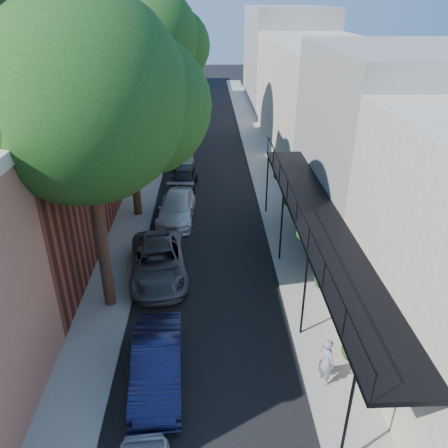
{
  "coord_description": "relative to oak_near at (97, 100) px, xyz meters",
  "views": [
    {
      "loc": [
        0.1,
        -3.93,
        10.72
      ],
      "look_at": [
        0.7,
        11.35,
        2.8
      ],
      "focal_mm": 35.0,
      "sensor_mm": 36.0,
      "label": 1
    }
  ],
  "objects": [
    {
      "name": "road_surface",
      "position": [
        3.37,
        19.74,
        -7.87
      ],
      "size": [
        6.0,
        64.0,
        0.01
      ],
      "primitive_type": "cube",
      "color": "black",
      "rests_on": "ground"
    },
    {
      "name": "sidewalk_left",
      "position": [
        -0.63,
        19.74,
        -7.82
      ],
      "size": [
        2.0,
        64.0,
        0.12
      ],
      "primitive_type": "cube",
      "color": "gray",
      "rests_on": "ground"
    },
    {
      "name": "sidewalk_right",
      "position": [
        7.37,
        19.74,
        -7.82
      ],
      "size": [
        2.0,
        64.0,
        0.12
      ],
      "primitive_type": "cube",
      "color": "gray",
      "rests_on": "ground"
    },
    {
      "name": "buildings_left",
      "position": [
        -5.93,
        18.5,
        -2.94
      ],
      "size": [
        10.1,
        59.1,
        12.0
      ],
      "color": "#B2765B",
      "rests_on": "ground"
    },
    {
      "name": "buildings_right",
      "position": [
        12.36,
        19.23,
        -3.45
      ],
      "size": [
        9.8,
        55.0,
        10.0
      ],
      "color": "beige",
      "rests_on": "ground"
    },
    {
      "name": "oak_near",
      "position": [
        0.0,
        0.0,
        0.0
      ],
      "size": [
        7.48,
        6.8,
        11.42
      ],
      "color": "#382416",
      "rests_on": "ground"
    },
    {
      "name": "oak_mid",
      "position": [
        -0.05,
        7.97,
        -0.82
      ],
      "size": [
        6.6,
        6.0,
        10.2
      ],
      "color": "#382416",
      "rests_on": "ground"
    },
    {
      "name": "oak_far",
      "position": [
        0.01,
        17.01,
        0.38
      ],
      "size": [
        7.7,
        7.0,
        11.9
      ],
      "color": "#382416",
      "rests_on": "ground"
    },
    {
      "name": "parked_car_b",
      "position": [
        1.8,
        -4.16,
        -7.18
      ],
      "size": [
        1.7,
        4.33,
        1.4
      ],
      "primitive_type": "imported",
      "rotation": [
        0.0,
        0.0,
        0.05
      ],
      "color": "#13163C",
      "rests_on": "ground"
    },
    {
      "name": "parked_car_c",
      "position": [
        1.28,
        1.71,
        -7.18
      ],
      "size": [
        2.87,
        5.27,
        1.4
      ],
      "primitive_type": "imported",
      "rotation": [
        0.0,
        0.0,
        0.11
      ],
      "color": "#505257",
      "rests_on": "ground"
    },
    {
      "name": "parked_car_d",
      "position": [
        1.74,
        7.19,
        -7.22
      ],
      "size": [
        2.09,
        4.66,
        1.32
      ],
      "primitive_type": "imported",
      "rotation": [
        0.0,
        0.0,
        -0.05
      ],
      "color": "silver",
      "rests_on": "ground"
    },
    {
      "name": "parked_car_e",
      "position": [
        1.97,
        11.64,
        -7.24
      ],
      "size": [
        1.73,
        3.82,
        1.27
      ],
      "primitive_type": "imported",
      "rotation": [
        0.0,
        0.0,
        -0.06
      ],
      "color": "black",
      "rests_on": "ground"
    },
    {
      "name": "parked_car_f",
      "position": [
        1.57,
        16.43,
        -7.18
      ],
      "size": [
        1.91,
        4.35,
        1.39
      ],
      "primitive_type": "imported",
      "rotation": [
        0.0,
        0.0,
        0.11
      ],
      "color": "#6A665A",
      "rests_on": "ground"
    },
    {
      "name": "parked_car_g",
      "position": [
        0.77,
        21.29,
        -7.2
      ],
      "size": [
        2.47,
        5.0,
        1.37
      ],
      "primitive_type": "imported",
      "rotation": [
        0.0,
        0.0,
        -0.04
      ],
      "color": "#979EAA",
      "rests_on": "ground"
    },
    {
      "name": "pedestrian",
      "position": [
        6.96,
        -4.49,
        -6.93
      ],
      "size": [
        0.61,
        0.71,
        1.65
      ],
      "primitive_type": "imported",
      "rotation": [
        0.0,
        0.0,
        2.0
      ],
      "color": "gray",
      "rests_on": "sidewalk_right"
    }
  ]
}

